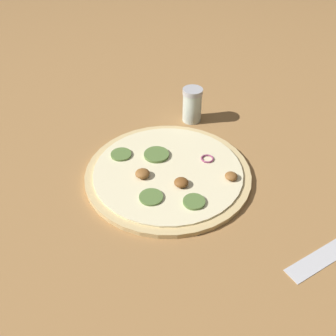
# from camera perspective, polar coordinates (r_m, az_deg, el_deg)

# --- Properties ---
(ground_plane) EXTENTS (3.00, 3.00, 0.00)m
(ground_plane) POSITION_cam_1_polar(r_m,az_deg,el_deg) (0.84, 0.00, -1.08)
(ground_plane) COLOR #9E703F
(pizza) EXTENTS (0.35, 0.35, 0.03)m
(pizza) POSITION_cam_1_polar(r_m,az_deg,el_deg) (0.84, -0.01, -0.72)
(pizza) COLOR #D6B77A
(pizza) RESTS_ON ground_plane
(spice_jar) EXTENTS (0.05, 0.05, 0.09)m
(spice_jar) POSITION_cam_1_polar(r_m,az_deg,el_deg) (1.00, 3.52, 9.15)
(spice_jar) COLOR silver
(spice_jar) RESTS_ON ground_plane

